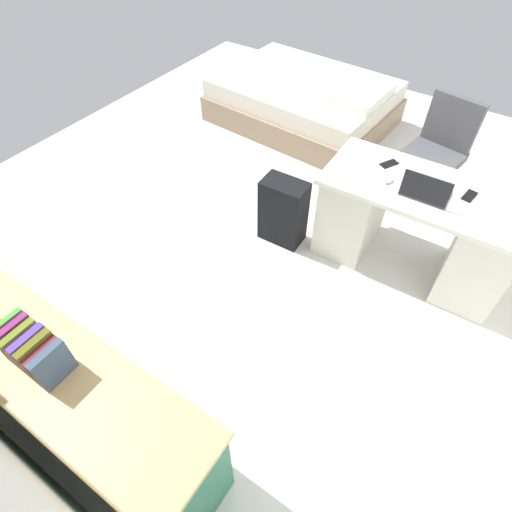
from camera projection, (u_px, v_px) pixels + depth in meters
ground_plane at (299, 228)px, 3.67m from camera, size 6.15×6.15×0.00m
desk at (415, 227)px, 3.11m from camera, size 1.46×0.70×0.75m
office_chair at (433, 159)px, 3.66m from camera, size 0.54×0.54×0.94m
credenza at (75, 400)px, 2.23m from camera, size 1.80×0.48×0.75m
bed at (304, 101)px, 4.73m from camera, size 1.98×1.52×0.58m
suitcase_black at (283, 212)px, 3.38m from camera, size 0.37×0.23×0.58m
laptop at (425, 191)px, 2.75m from camera, size 0.32×0.23×0.21m
computer_mouse at (389, 179)px, 2.90m from camera, size 0.06×0.10×0.03m
cell_phone_near_laptop at (469, 196)px, 2.79m from camera, size 0.09×0.14×0.01m
cell_phone_by_mouse at (389, 164)px, 3.04m from camera, size 0.12×0.15×0.01m
book_row at (34, 350)px, 1.89m from camera, size 0.31×0.17×0.24m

